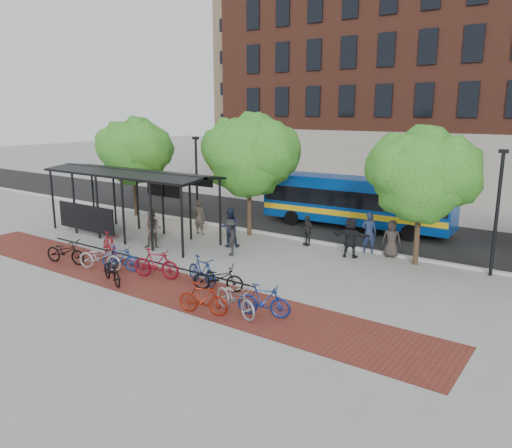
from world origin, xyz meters
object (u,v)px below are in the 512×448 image
Objects in this scene: tree_c at (424,172)px; bike_2 at (100,257)px; bike_1 at (110,246)px; bike_9 at (203,299)px; bus_shelter at (128,180)px; bike_4 at (112,271)px; bike_11 at (264,301)px; pedestrian_4 at (307,230)px; bike_3 at (120,258)px; bike_7 at (202,271)px; bike_0 at (66,252)px; pedestrian_5 at (350,237)px; pedestrian_2 at (230,227)px; bus at (356,200)px; bike_8 at (218,278)px; tree_a at (135,149)px; pedestrian_8 at (153,229)px; pedestrian_6 at (392,239)px; lamp_post_left at (197,178)px; bike_10 at (236,298)px; tree_b at (251,152)px; lamp_post_right at (497,210)px; pedestrian_9 at (231,237)px; pedestrian_7 at (369,233)px.

tree_c is 2.85× the size of bike_2.
bike_9 is (7.74, -2.38, -0.05)m from bike_1.
bus_shelter reaches higher than bike_4.
bike_11 is 9.11m from pedestrian_4.
bus_shelter is 5.98× the size of bike_3.
bike_0 is at bearing 116.61° from bike_7.
pedestrian_5 reaches higher than bike_9.
bike_1 is at bearing 19.74° from pedestrian_2.
bus reaches higher than bike_8.
bus reaches higher than pedestrian_2.
tree_a is 3.39× the size of bike_11.
pedestrian_5 is at bearing -61.56° from bike_3.
bike_11 is 0.97× the size of pedestrian_8.
pedestrian_4 is at bearing -10.39° from pedestrian_6.
bike_10 is at bearing -42.73° from lamp_post_left.
tree_c reaches higher than bus.
bus_shelter is 13.70m from pedestrian_6.
tree_b is (5.23, 3.83, 1.46)m from bus_shelter.
bike_9 is (4.95, -9.53, -3.92)m from tree_b.
lamp_post_left is 10.64m from bike_4.
bike_11 is at bearing -48.75° from bike_10.
bike_2 is at bearing -49.42° from tree_a.
bike_7 is 0.98× the size of pedestrian_8.
bike_9 is 8.92m from pedestrian_5.
lamp_post_right is 15.30m from pedestrian_8.
bike_4 is 9.89m from pedestrian_4.
lamp_post_right is 6.16m from pedestrian_5.
pedestrian_9 reaches higher than bike_3.
bike_7 is (-5.98, -7.38, -3.50)m from tree_c.
tree_a reaches higher than pedestrian_9.
bus is 5.28× the size of bike_0.
bike_9 is at bearing -121.85° from bike_3.
pedestrian_7 is (-5.41, 0.20, -1.76)m from lamp_post_right.
bike_1 is (-14.69, -7.40, -2.17)m from lamp_post_right.
pedestrian_6 is (-1.38, 0.45, -3.19)m from tree_c.
tree_c is at bearing -56.29° from bike_8.
bike_1 is 1.08× the size of bike_9.
bike_1 is 0.90× the size of bike_10.
tree_b is 1.09× the size of tree_c.
bike_9 reaches higher than bike_3.
pedestrian_6 is at bearing -16.25° from bike_4.
pedestrian_4 reaches higher than bike_0.
bus_shelter is 0.98× the size of bus.
bus_shelter is 7.01m from pedestrian_9.
bike_4 is at bearing -54.05° from pedestrian_9.
bike_10 is 1.40× the size of pedestrian_4.
pedestrian_8 is (-6.37, 2.72, 0.43)m from bike_8.
bus is at bearing -42.66° from bike_0.
lamp_post_left is 2.99× the size of pedestrian_9.
lamp_post_left reaches higher than bike_9.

